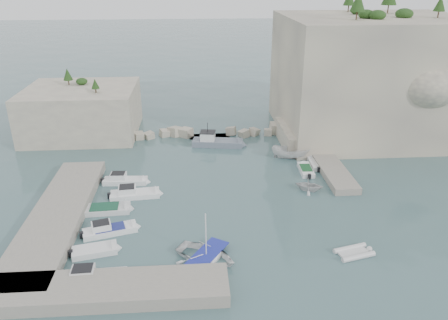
{
  "coord_description": "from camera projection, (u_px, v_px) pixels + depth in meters",
  "views": [
    {
      "loc": [
        -3.28,
        -39.52,
        22.75
      ],
      "look_at": [
        0.0,
        6.0,
        3.0
      ],
      "focal_mm": 35.0,
      "sensor_mm": 36.0,
      "label": 1
    }
  ],
  "objects": [
    {
      "name": "ground",
      "position": [
        228.0,
        209.0,
        45.43
      ],
      "size": [
        400.0,
        400.0,
        0.0
      ],
      "primitive_type": "plane",
      "color": "#46676A",
      "rests_on": "ground"
    },
    {
      "name": "cliff_east",
      "position": [
        370.0,
        76.0,
        64.63
      ],
      "size": [
        26.0,
        22.0,
        17.0
      ],
      "primitive_type": "cube",
      "color": "beige",
      "rests_on": "ground"
    },
    {
      "name": "cliff_terrace",
      "position": [
        309.0,
        135.0,
        62.27
      ],
      "size": [
        8.0,
        10.0,
        2.5
      ],
      "primitive_type": "cube",
      "color": "beige",
      "rests_on": "ground"
    },
    {
      "name": "outcrop_west",
      "position": [
        83.0,
        111.0,
        65.61
      ],
      "size": [
        16.0,
        14.0,
        7.0
      ],
      "primitive_type": "cube",
      "color": "beige",
      "rests_on": "ground"
    },
    {
      "name": "quay_west",
      "position": [
        58.0,
        216.0,
        43.18
      ],
      "size": [
        5.0,
        24.0,
        1.1
      ],
      "primitive_type": "cube",
      "color": "#9E9689",
      "rests_on": "ground"
    },
    {
      "name": "quay_south",
      "position": [
        110.0,
        290.0,
        33.11
      ],
      "size": [
        18.0,
        4.0,
        1.1
      ],
      "primitive_type": "cube",
      "color": "#9E9689",
      "rests_on": "ground"
    },
    {
      "name": "ledge_east",
      "position": [
        328.0,
        163.0,
        55.32
      ],
      "size": [
        3.0,
        16.0,
        0.8
      ],
      "primitive_type": "cube",
      "color": "#9E9689",
      "rests_on": "ground"
    },
    {
      "name": "breakwater",
      "position": [
        210.0,
        132.0,
        65.23
      ],
      "size": [
        28.0,
        3.0,
        1.4
      ],
      "primitive_type": "cube",
      "color": "beige",
      "rests_on": "ground"
    },
    {
      "name": "motorboat_a",
      "position": [
        126.0,
        183.0,
        51.05
      ],
      "size": [
        5.62,
        1.95,
        1.4
      ],
      "primitive_type": null,
      "rotation": [
        0.0,
        0.0,
        -0.06
      ],
      "color": "white",
      "rests_on": "ground"
    },
    {
      "name": "motorboat_b",
      "position": [
        135.0,
        196.0,
        48.01
      ],
      "size": [
        5.99,
        2.45,
        1.4
      ],
      "primitive_type": null,
      "rotation": [
        0.0,
        0.0,
        0.09
      ],
      "color": "white",
      "rests_on": "ground"
    },
    {
      "name": "motorboat_c",
      "position": [
        105.0,
        211.0,
        44.99
      ],
      "size": [
        5.74,
        2.37,
        0.7
      ],
      "primitive_type": null,
      "rotation": [
        0.0,
        0.0,
        0.06
      ],
      "color": "silver",
      "rests_on": "ground"
    },
    {
      "name": "motorboat_d",
      "position": [
        110.0,
        233.0,
        41.31
      ],
      "size": [
        5.7,
        3.08,
        1.4
      ],
      "primitive_type": null,
      "rotation": [
        0.0,
        0.0,
        0.28
      ],
      "color": "white",
      "rests_on": "ground"
    },
    {
      "name": "motorboat_e",
      "position": [
        95.0,
        253.0,
        38.37
      ],
      "size": [
        4.48,
        2.59,
        0.7
      ],
      "primitive_type": null,
      "rotation": [
        0.0,
        0.0,
        0.22
      ],
      "color": "white",
      "rests_on": "ground"
    },
    {
      "name": "motorboat_f",
      "position": [
        94.0,
        280.0,
        34.95
      ],
      "size": [
        5.71,
        1.9,
        1.4
      ],
      "primitive_type": null,
      "rotation": [
        0.0,
        0.0,
        0.04
      ],
      "color": "silver",
      "rests_on": "ground"
    },
    {
      "name": "rowboat",
      "position": [
        206.0,
        259.0,
        37.53
      ],
      "size": [
        6.69,
        6.23,
        1.13
      ],
      "primitive_type": "imported",
      "rotation": [
        0.0,
        0.0,
        1.0
      ],
      "color": "white",
      "rests_on": "ground"
    },
    {
      "name": "inflatable_dinghy",
      "position": [
        354.0,
        254.0,
        38.2
      ],
      "size": [
        3.81,
        2.52,
        0.44
      ],
      "primitive_type": null,
      "rotation": [
        0.0,
        0.0,
        0.26
      ],
      "color": "silver",
      "rests_on": "ground"
    },
    {
      "name": "tender_east_a",
      "position": [
        309.0,
        190.0,
        49.32
      ],
      "size": [
        3.83,
        3.6,
        1.61
      ],
      "primitive_type": "imported",
      "rotation": [
        0.0,
        0.0,
        1.18
      ],
      "color": "silver",
      "rests_on": "ground"
    },
    {
      "name": "tender_east_b",
      "position": [
        306.0,
        172.0,
        53.89
      ],
      "size": [
        1.65,
        4.39,
        0.7
      ],
      "primitive_type": null,
      "rotation": [
        0.0,
        0.0,
        1.53
      ],
      "color": "white",
      "rests_on": "ground"
    },
    {
      "name": "tender_east_c",
      "position": [
        315.0,
        165.0,
        55.71
      ],
      "size": [
        1.55,
        4.34,
        0.7
      ],
      "primitive_type": null,
      "rotation": [
        0.0,
        0.0,
        1.53
      ],
      "color": "silver",
      "rests_on": "ground"
    },
    {
      "name": "tender_east_d",
      "position": [
        291.0,
        159.0,
        57.71
      ],
      "size": [
        5.48,
        3.04,
        2.0
      ],
      "primitive_type": "imported",
      "rotation": [
        0.0,
        0.0,
        1.35
      ],
      "color": "silver",
      "rests_on": "ground"
    },
    {
      "name": "work_boat",
      "position": [
        218.0,
        146.0,
        62.02
      ],
      "size": [
        8.01,
        3.47,
        2.2
      ],
      "primitive_type": null,
      "rotation": [
        0.0,
        0.0,
        -0.16
      ],
      "color": "slate",
      "rests_on": "ground"
    },
    {
      "name": "rowboat_mast",
      "position": [
        206.0,
        233.0,
        36.47
      ],
      "size": [
        0.1,
        0.1,
        4.2
      ],
      "primitive_type": "cylinder",
      "color": "white",
      "rests_on": "rowboat"
    },
    {
      "name": "vegetation",
      "position": [
        340.0,
        9.0,
        61.82
      ],
      "size": [
        53.48,
        13.88,
        13.4
      ],
      "color": "#1E4219",
      "rests_on": "ground"
    }
  ]
}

